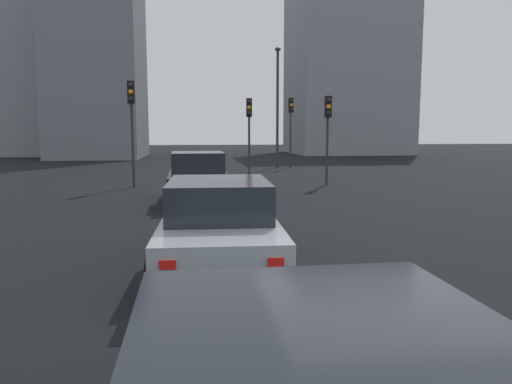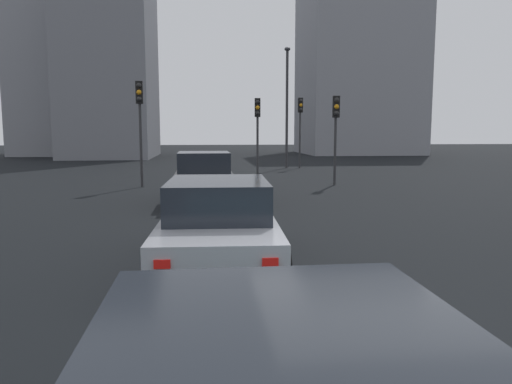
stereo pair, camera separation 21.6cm
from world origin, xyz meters
The scene contains 11 objects.
ground_plane centered at (0.00, 0.00, -0.10)m, with size 160.00×160.00×0.20m, color black.
car_black_right_lead centered at (10.75, 1.84, 0.78)m, with size 4.40×2.07×1.63m.
car_silver_right_second centered at (3.20, 1.60, 0.72)m, with size 4.83×2.17×1.49m.
traffic_light_near_left centered at (18.83, -0.78, 2.80)m, with size 0.32×0.30×3.88m.
traffic_light_near_right centered at (25.04, -4.13, 3.12)m, with size 0.32×0.29×4.35m.
traffic_light_far_left centered at (15.36, 4.40, 3.07)m, with size 0.32×0.29×4.29m.
traffic_light_far_right centered at (15.25, -3.70, 2.71)m, with size 0.32×0.30×3.76m.
street_lamp_kerbside centered at (25.21, -3.31, 4.36)m, with size 0.56×0.36×7.41m.
building_facade_left centered at (44.73, -14.00, 8.51)m, with size 10.73×11.17×17.03m, color gray.
building_facade_center centered at (40.31, 10.00, 8.04)m, with size 11.29×7.35×16.07m, color slate.
building_facade_right centered at (46.15, 16.00, 8.56)m, with size 10.88×7.30×17.12m, color gray.
Camera 1 is at (-4.80, 2.03, 2.27)m, focal length 33.98 mm.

